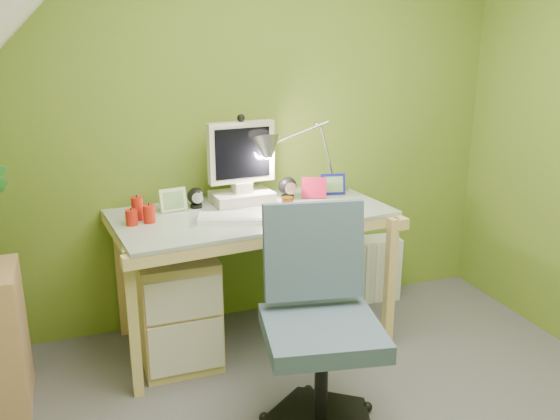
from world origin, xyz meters
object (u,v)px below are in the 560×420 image
object	(u,v)px
desk_lamp	(315,142)
radiator	(367,269)
monitor	(241,162)
task_chair	(322,328)
desk	(252,277)

from	to	relation	value
desk_lamp	radiator	bearing A→B (deg)	-1.84
monitor	task_chair	bearing A→B (deg)	-91.75
monitor	desk_lamp	size ratio (longest dim) A/B	0.74
monitor	desk_lamp	world-z (taller)	desk_lamp
monitor	radiator	world-z (taller)	monitor
desk	task_chair	size ratio (longest dim) A/B	1.44
desk	monitor	world-z (taller)	monitor
desk	task_chair	xyz separation A→B (m)	(0.05, -0.87, 0.12)
desk	radiator	world-z (taller)	desk
task_chair	desk_lamp	bearing A→B (deg)	79.53
desk_lamp	radiator	distance (m)	1.00
task_chair	monitor	bearing A→B (deg)	103.16
monitor	task_chair	xyz separation A→B (m)	(0.05, -1.05, -0.51)
desk	desk_lamp	distance (m)	0.86
task_chair	desk	bearing A→B (deg)	103.73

